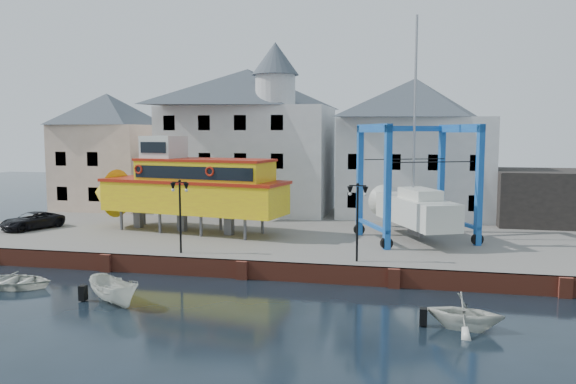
# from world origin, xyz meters

# --- Properties ---
(ground) EXTENTS (140.00, 140.00, 0.00)m
(ground) POSITION_xyz_m (0.00, 0.00, 0.00)
(ground) COLOR black
(ground) RESTS_ON ground
(hardstanding) EXTENTS (44.00, 22.00, 1.00)m
(hardstanding) POSITION_xyz_m (0.00, 11.00, 0.50)
(hardstanding) COLOR slate
(hardstanding) RESTS_ON ground
(quay_wall) EXTENTS (44.00, 0.47, 1.00)m
(quay_wall) POSITION_xyz_m (-0.00, 0.10, 0.50)
(quay_wall) COLOR brown
(quay_wall) RESTS_ON ground
(building_pink) EXTENTS (8.00, 7.00, 10.30)m
(building_pink) POSITION_xyz_m (-18.00, 18.00, 6.15)
(building_pink) COLOR #C7A68D
(building_pink) RESTS_ON hardstanding
(building_white_main) EXTENTS (14.00, 8.30, 14.00)m
(building_white_main) POSITION_xyz_m (-4.87, 18.39, 7.34)
(building_white_main) COLOR #BDBDBD
(building_white_main) RESTS_ON hardstanding
(building_white_right) EXTENTS (12.00, 8.00, 11.20)m
(building_white_right) POSITION_xyz_m (9.00, 19.00, 6.60)
(building_white_right) COLOR #BDBDBD
(building_white_right) RESTS_ON hardstanding
(shed_dark) EXTENTS (8.00, 7.00, 4.00)m
(shed_dark) POSITION_xyz_m (19.00, 17.00, 3.00)
(shed_dark) COLOR black
(shed_dark) RESTS_ON hardstanding
(lamp_post_left) EXTENTS (1.12, 0.32, 4.20)m
(lamp_post_left) POSITION_xyz_m (-4.00, 1.20, 4.17)
(lamp_post_left) COLOR black
(lamp_post_left) RESTS_ON hardstanding
(lamp_post_right) EXTENTS (1.12, 0.32, 4.20)m
(lamp_post_right) POSITION_xyz_m (6.00, 1.20, 4.17)
(lamp_post_right) COLOR black
(lamp_post_right) RESTS_ON hardstanding
(tour_boat) EXTENTS (15.54, 6.28, 6.59)m
(tour_boat) POSITION_xyz_m (-6.70, 7.91, 4.11)
(tour_boat) COLOR #59595E
(tour_boat) RESTS_ON hardstanding
(travel_lift) EXTENTS (8.10, 9.51, 14.13)m
(travel_lift) POSITION_xyz_m (8.76, 8.81, 3.35)
(travel_lift) COLOR #1540AE
(travel_lift) RESTS_ON hardstanding
(van) EXTENTS (3.54, 4.77, 1.20)m
(van) POSITION_xyz_m (-17.49, 6.42, 1.60)
(van) COLOR black
(van) RESTS_ON hardstanding
(motorboat_a) EXTENTS (3.77, 3.14, 1.40)m
(motorboat_a) POSITION_xyz_m (-4.51, -5.35, 0.00)
(motorboat_a) COLOR silver
(motorboat_a) RESTS_ON ground
(motorboat_c) EXTENTS (3.42, 3.09, 1.59)m
(motorboat_c) POSITION_xyz_m (10.91, -5.51, 0.00)
(motorboat_c) COLOR silver
(motorboat_c) RESTS_ON ground
(motorboat_d) EXTENTS (4.44, 3.36, 0.86)m
(motorboat_d) POSITION_xyz_m (-10.97, -4.00, 0.00)
(motorboat_d) COLOR silver
(motorboat_d) RESTS_ON ground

